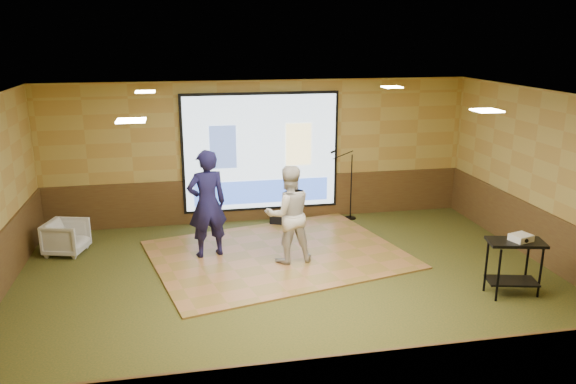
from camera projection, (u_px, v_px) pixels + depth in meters
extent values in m
plane|color=#2D3C1B|center=(294.00, 287.00, 8.98)|extent=(9.00, 9.00, 0.00)
cube|color=tan|center=(261.00, 152.00, 11.87)|extent=(9.00, 0.04, 3.00)
cube|color=tan|center=(369.00, 301.00, 5.26)|extent=(9.00, 0.04, 3.00)
cube|color=tan|center=(557.00, 183.00, 9.40)|extent=(0.04, 7.00, 3.00)
cube|color=silver|center=(294.00, 99.00, 8.16)|extent=(9.00, 7.00, 0.04)
cube|color=#4C2D19|center=(261.00, 198.00, 12.13)|extent=(9.00, 0.04, 0.95)
cube|color=#4C2D19|center=(548.00, 241.00, 9.67)|extent=(0.04, 7.00, 0.95)
cube|color=black|center=(261.00, 152.00, 11.82)|extent=(3.32, 0.03, 2.52)
cube|color=silver|center=(261.00, 153.00, 11.80)|extent=(3.20, 0.02, 2.40)
cube|color=#3E5288|center=(223.00, 147.00, 11.59)|extent=(0.55, 0.01, 0.90)
cube|color=#EDD889|center=(299.00, 144.00, 11.89)|extent=(0.55, 0.01, 0.90)
cube|color=blue|center=(262.00, 192.00, 12.01)|extent=(2.88, 0.01, 0.50)
cube|color=#FFEFBF|center=(145.00, 92.00, 9.46)|extent=(0.32, 0.32, 0.02)
cube|color=#FFEFBF|center=(392.00, 87.00, 10.27)|extent=(0.32, 0.32, 0.02)
cube|color=#FFEFBF|center=(131.00, 120.00, 6.34)|extent=(0.32, 0.32, 0.02)
cube|color=#FFEFBF|center=(487.00, 111.00, 7.16)|extent=(0.32, 0.32, 0.02)
cube|color=#A46D3C|center=(278.00, 254.00, 10.28)|extent=(5.02, 4.24, 0.03)
imported|color=#181543|center=(207.00, 204.00, 9.95)|extent=(0.80, 0.63, 1.95)
imported|color=beige|center=(288.00, 214.00, 9.72)|extent=(0.90, 0.73, 1.73)
cylinder|color=black|center=(498.00, 276.00, 8.41)|extent=(0.04, 0.04, 0.84)
cylinder|color=black|center=(541.00, 272.00, 8.54)|extent=(0.04, 0.04, 0.84)
cylinder|color=black|center=(486.00, 266.00, 8.74)|extent=(0.04, 0.04, 0.84)
cylinder|color=black|center=(527.00, 263.00, 8.87)|extent=(0.04, 0.04, 0.84)
cube|color=black|center=(516.00, 242.00, 8.52)|extent=(0.84, 0.44, 0.04)
cube|color=black|center=(512.00, 281.00, 8.70)|extent=(0.75, 0.40, 0.03)
cube|color=white|center=(521.00, 238.00, 8.51)|extent=(0.36, 0.32, 0.10)
cylinder|color=black|center=(350.00, 218.00, 12.33)|extent=(0.25, 0.25, 0.02)
cylinder|color=black|center=(351.00, 187.00, 12.13)|extent=(0.02, 0.02, 1.43)
cylinder|color=black|center=(343.00, 155.00, 11.90)|extent=(0.45, 0.02, 0.18)
cylinder|color=black|center=(333.00, 152.00, 11.84)|extent=(0.11, 0.05, 0.08)
imported|color=gray|center=(66.00, 237.00, 10.29)|extent=(0.84, 0.83, 0.62)
cube|color=black|center=(280.00, 219.00, 11.91)|extent=(0.47, 0.41, 0.25)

